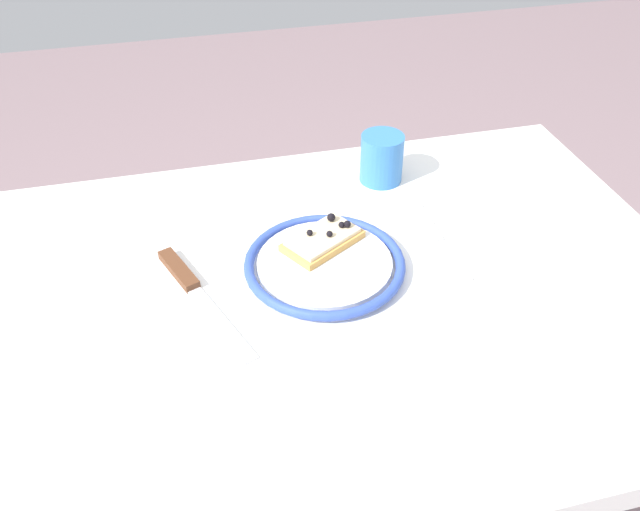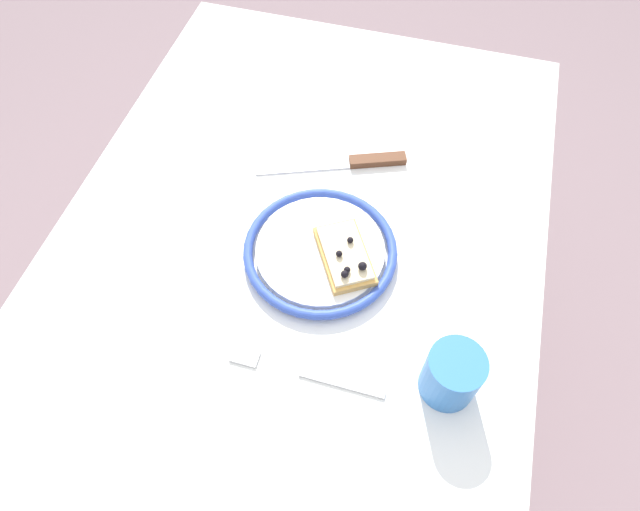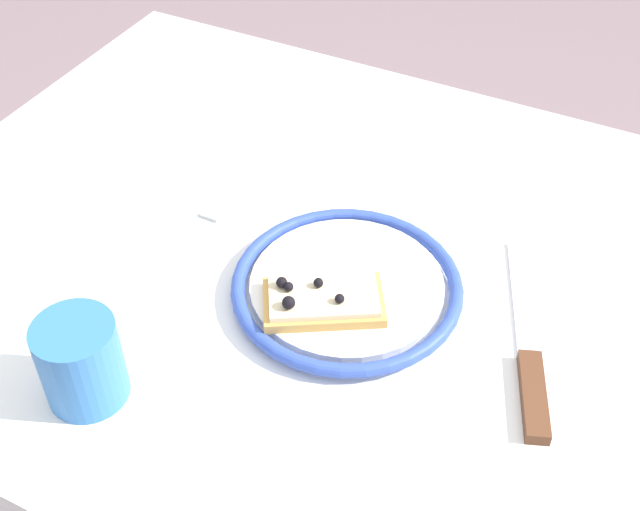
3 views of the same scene
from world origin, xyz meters
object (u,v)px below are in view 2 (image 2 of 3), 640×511
Objects in this scene: plate at (320,251)px; cup at (452,375)px; knife at (357,162)px; fork at (305,373)px; pizza_slice_near at (345,255)px; dining_table at (298,275)px.

cup reaches higher than plate.
plate is at bearing 176.53° from knife.
plate is 0.18m from fork.
pizza_slice_near reaches higher than plate.
pizza_slice_near is at bearing -2.87° from fork.
knife is at bearing 2.88° from fork.
fork is (-0.18, -0.03, -0.01)m from plate.
cup is (-0.14, -0.16, 0.02)m from pizza_slice_near.
plate reaches higher than knife.
knife is 1.15× the size of fork.
knife is (0.19, 0.03, -0.02)m from pizza_slice_near.
dining_table is 5.03× the size of fork.
pizza_slice_near reaches higher than dining_table.
plate is 2.76× the size of cup.
knife is at bearing 30.36° from cup.
dining_table is at bearing 74.36° from plate.
knife is 0.36m from fork.
pizza_slice_near is 0.54× the size of knife.
cup is at bearing -79.74° from fork.
plate is 0.25m from cup.
plate is at bearing -105.64° from dining_table.
fork is at bearing -159.84° from dining_table.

